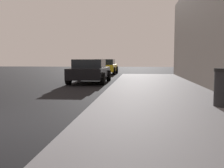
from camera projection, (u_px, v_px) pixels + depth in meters
The scene contains 3 objects.
sidewalk at pixel (185, 130), 4.63m from camera, with size 4.00×32.00×0.15m, color slate.
car_black at pixel (90, 71), 14.52m from camera, with size 1.95×4.05×1.27m.
car_yellow at pixel (105, 67), 22.76m from camera, with size 1.93×4.14×1.27m.
Camera 1 is at (3.20, -4.64, 1.29)m, focal length 43.02 mm.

